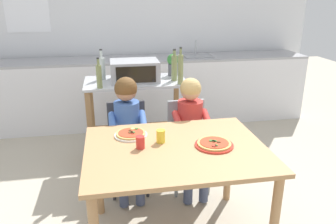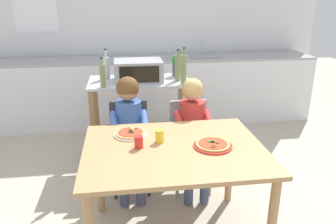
# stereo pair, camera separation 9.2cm
# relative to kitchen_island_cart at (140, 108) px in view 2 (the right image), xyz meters

# --- Properties ---
(ground_plane) EXTENTS (11.24, 11.24, 0.00)m
(ground_plane) POSITION_rel_kitchen_island_cart_xyz_m (0.15, -0.20, -0.60)
(ground_plane) COLOR #B7AD99
(back_wall_tiled) EXTENTS (5.16, 0.14, 2.70)m
(back_wall_tiled) POSITION_rel_kitchen_island_cart_xyz_m (0.15, 1.55, 0.75)
(back_wall_tiled) COLOR silver
(back_wall_tiled) RESTS_ON ground
(kitchen_counter) EXTENTS (4.64, 0.60, 1.12)m
(kitchen_counter) POSITION_rel_kitchen_island_cart_xyz_m (0.16, 1.14, -0.14)
(kitchen_counter) COLOR silver
(kitchen_counter) RESTS_ON ground
(kitchen_island_cart) EXTENTS (1.04, 0.56, 0.90)m
(kitchen_island_cart) POSITION_rel_kitchen_island_cart_xyz_m (0.00, 0.00, 0.00)
(kitchen_island_cart) COLOR #B7BABF
(kitchen_island_cart) RESTS_ON ground
(toaster_oven) EXTENTS (0.48, 0.35, 0.21)m
(toaster_oven) POSITION_rel_kitchen_island_cart_xyz_m (-0.01, -0.02, 0.41)
(toaster_oven) COLOR #999BA0
(toaster_oven) RESTS_ON kitchen_island_cart
(bottle_clear_vinegar) EXTENTS (0.06, 0.06, 0.32)m
(bottle_clear_vinegar) POSITION_rel_kitchen_island_cart_xyz_m (0.39, -0.07, 0.44)
(bottle_clear_vinegar) COLOR olive
(bottle_clear_vinegar) RESTS_ON kitchen_island_cart
(bottle_brown_beer) EXTENTS (0.05, 0.05, 0.36)m
(bottle_brown_beer) POSITION_rel_kitchen_island_cart_xyz_m (0.42, -0.22, 0.45)
(bottle_brown_beer) COLOR olive
(bottle_brown_beer) RESTS_ON kitchen_island_cart
(bottle_slim_sauce) EXTENTS (0.07, 0.07, 0.31)m
(bottle_slim_sauce) POSITION_rel_kitchen_island_cart_xyz_m (-0.33, 0.11, 0.42)
(bottle_slim_sauce) COLOR #ADB7B2
(bottle_slim_sauce) RESTS_ON kitchen_island_cart
(bottle_tall_green_wine) EXTENTS (0.05, 0.05, 0.29)m
(bottle_tall_green_wine) POSITION_rel_kitchen_island_cart_xyz_m (-0.36, -0.23, 0.42)
(bottle_tall_green_wine) COLOR olive
(bottle_tall_green_wine) RESTS_ON kitchen_island_cart
(potted_herb_plant) EXTENTS (0.12, 0.12, 0.24)m
(potted_herb_plant) POSITION_rel_kitchen_island_cart_xyz_m (0.42, 0.15, 0.43)
(potted_herb_plant) COLOR #4C4C51
(potted_herb_plant) RESTS_ON kitchen_island_cart
(dining_table) EXTENTS (1.23, 0.95, 0.76)m
(dining_table) POSITION_rel_kitchen_island_cart_xyz_m (0.15, -1.32, 0.06)
(dining_table) COLOR #AD7F51
(dining_table) RESTS_ON ground
(dining_chair_left) EXTENTS (0.36, 0.36, 0.81)m
(dining_chair_left) POSITION_rel_kitchen_island_cart_xyz_m (-0.13, -0.54, -0.12)
(dining_chair_left) COLOR #333338
(dining_chair_left) RESTS_ON ground
(dining_chair_right) EXTENTS (0.36, 0.36, 0.81)m
(dining_chair_right) POSITION_rel_kitchen_island_cart_xyz_m (0.42, -0.59, -0.12)
(dining_chair_right) COLOR gray
(dining_chair_right) RESTS_ON ground
(child_in_blue_striped_shirt) EXTENTS (0.32, 0.42, 1.07)m
(child_in_blue_striped_shirt) POSITION_rel_kitchen_island_cart_xyz_m (-0.13, -0.66, 0.09)
(child_in_blue_striped_shirt) COLOR #424C6B
(child_in_blue_striped_shirt) RESTS_ON ground
(child_in_red_shirt) EXTENTS (0.32, 0.42, 1.05)m
(child_in_red_shirt) POSITION_rel_kitchen_island_cart_xyz_m (0.42, -0.71, 0.07)
(child_in_red_shirt) COLOR #424C6B
(child_in_red_shirt) RESTS_ON ground
(pizza_plate_white) EXTENTS (0.24, 0.24, 0.03)m
(pizza_plate_white) POSITION_rel_kitchen_island_cart_xyz_m (-0.13, -1.07, 0.17)
(pizza_plate_white) COLOR white
(pizza_plate_white) RESTS_ON dining_table
(pizza_plate_red_rimmed) EXTENTS (0.27, 0.27, 0.03)m
(pizza_plate_red_rimmed) POSITION_rel_kitchen_island_cart_xyz_m (0.42, -1.34, 0.17)
(pizza_plate_red_rimmed) COLOR red
(pizza_plate_red_rimmed) RESTS_ON dining_table
(drinking_cup_yellow) EXTENTS (0.06, 0.06, 0.09)m
(drinking_cup_yellow) POSITION_rel_kitchen_island_cart_xyz_m (0.07, -1.22, 0.20)
(drinking_cup_yellow) COLOR yellow
(drinking_cup_yellow) RESTS_ON dining_table
(drinking_cup_red) EXTENTS (0.06, 0.06, 0.09)m
(drinking_cup_red) POSITION_rel_kitchen_island_cart_xyz_m (-0.08, -1.29, 0.20)
(drinking_cup_red) COLOR red
(drinking_cup_red) RESTS_ON dining_table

